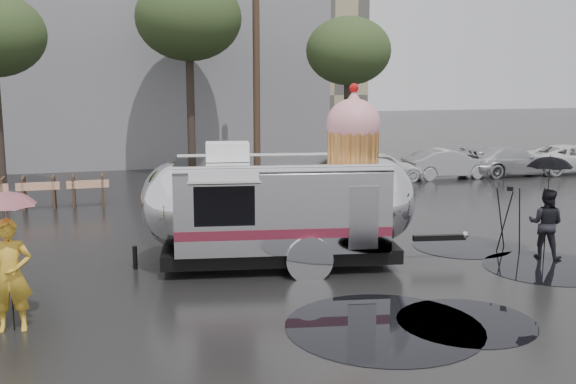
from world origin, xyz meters
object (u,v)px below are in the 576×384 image
object	(u,v)px
person_left	(10,275)
person_right	(546,224)
tripod	(509,212)
airstream_trailer	(284,201)

from	to	relation	value
person_left	person_right	bearing A→B (deg)	10.68
tripod	person_left	bearing A→B (deg)	-146.87
person_left	person_right	xyz separation A→B (m)	(11.29, 1.45, -0.14)
person_left	tripod	distance (m)	11.12
person_right	person_left	bearing A→B (deg)	54.22
airstream_trailer	person_left	world-z (taller)	airstream_trailer
person_left	tripod	size ratio (longest dim) A/B	1.20
person_right	tripod	bearing A→B (deg)	-17.23
airstream_trailer	person_right	bearing A→B (deg)	-1.35
airstream_trailer	person_left	bearing A→B (deg)	-144.98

